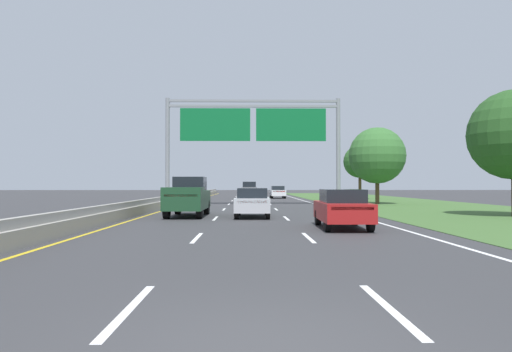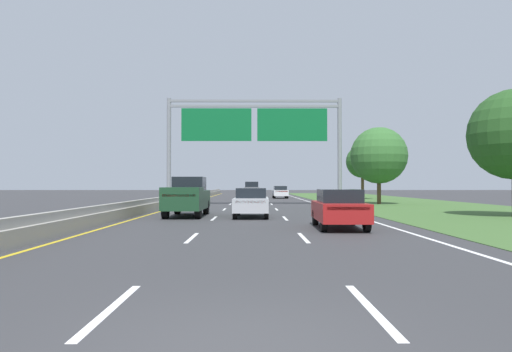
{
  "view_description": "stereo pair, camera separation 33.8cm",
  "coord_description": "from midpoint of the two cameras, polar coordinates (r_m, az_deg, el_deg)",
  "views": [
    {
      "loc": [
        -0.17,
        -5.31,
        1.77
      ],
      "look_at": [
        0.38,
        25.89,
        2.32
      ],
      "focal_mm": 33.43,
      "sensor_mm": 36.0,
      "label": 1
    },
    {
      "loc": [
        0.17,
        -5.31,
        1.77
      ],
      "look_at": [
        0.38,
        25.89,
        2.32
      ],
      "focal_mm": 33.43,
      "sensor_mm": 36.0,
      "label": 2
    }
  ],
  "objects": [
    {
      "name": "pickup_truck_darkgreen",
      "position": [
        26.76,
        -7.86,
        -2.49
      ],
      "size": [
        2.07,
        5.43,
        2.2
      ],
      "rotation": [
        0.0,
        0.0,
        1.56
      ],
      "color": "#193D23",
      "rests_on": "ground"
    },
    {
      "name": "overhead_sign_gantry",
      "position": [
        41.07,
        0.04,
        5.64
      ],
      "size": [
        15.06,
        0.42,
        9.2
      ],
      "color": "gray",
      "rests_on": "ground"
    },
    {
      "name": "roadside_tree_far",
      "position": [
        58.99,
        12.78,
        1.69
      ],
      "size": [
        3.97,
        3.97,
        6.53
      ],
      "color": "#4C3823",
      "rests_on": "ground"
    },
    {
      "name": "lane_striping",
      "position": [
        39.89,
        -0.38,
        -3.55
      ],
      "size": [
        11.96,
        106.0,
        0.01
      ],
      "color": "white",
      "rests_on": "ground"
    },
    {
      "name": "roadside_tree_mid",
      "position": [
        44.03,
        14.7,
        2.39
      ],
      "size": [
        5.05,
        5.05,
        6.89
      ],
      "color": "#4C3823",
      "rests_on": "ground"
    },
    {
      "name": "grass_verge_right",
      "position": [
        42.69,
        18.72,
        -3.32
      ],
      "size": [
        14.0,
        110.0,
        0.02
      ],
      "primitive_type": "cube",
      "color": "#3D602D",
      "rests_on": "ground"
    },
    {
      "name": "car_silver_centre_lane_sedan",
      "position": [
        25.73,
        -0.18,
        -3.14
      ],
      "size": [
        1.91,
        4.44,
        1.57
      ],
      "rotation": [
        0.0,
        0.0,
        1.55
      ],
      "color": "#B2B5BA",
      "rests_on": "ground"
    },
    {
      "name": "car_red_right_lane_sedan",
      "position": [
        19.56,
        10.4,
        -3.79
      ],
      "size": [
        1.94,
        4.45,
        1.57
      ],
      "rotation": [
        0.0,
        0.0,
        1.54
      ],
      "color": "maroon",
      "rests_on": "ground"
    },
    {
      "name": "median_barrier_concrete",
      "position": [
        40.87,
        -9.69,
        -2.99
      ],
      "size": [
        0.6,
        110.0,
        0.85
      ],
      "color": "#99968E",
      "rests_on": "ground"
    },
    {
      "name": "car_white_right_lane_sedan",
      "position": [
        61.03,
        3.07,
        -1.91
      ],
      "size": [
        1.87,
        4.42,
        1.57
      ],
      "rotation": [
        0.0,
        0.0,
        1.58
      ],
      "color": "silver",
      "rests_on": "ground"
    },
    {
      "name": "car_grey_centre_lane_suv",
      "position": [
        60.75,
        -0.37,
        -1.65
      ],
      "size": [
        1.95,
        4.72,
        2.11
      ],
      "rotation": [
        0.0,
        0.0,
        1.58
      ],
      "color": "slate",
      "rests_on": "ground"
    },
    {
      "name": "ground_plane",
      "position": [
        40.35,
        -0.38,
        -3.53
      ],
      "size": [
        220.0,
        220.0,
        0.0
      ],
      "primitive_type": "plane",
      "color": "#333335"
    }
  ]
}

